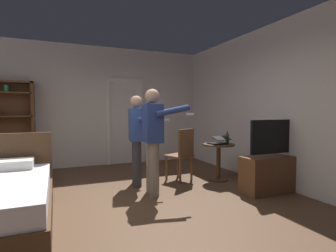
% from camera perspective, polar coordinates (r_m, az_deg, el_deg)
% --- Properties ---
extents(ground_plane, '(6.82, 6.82, 0.00)m').
position_cam_1_polar(ground_plane, '(3.81, -8.68, -17.18)').
color(ground_plane, brown).
extents(wall_back, '(5.62, 0.12, 2.88)m').
position_cam_1_polar(wall_back, '(6.68, -15.60, 4.10)').
color(wall_back, silver).
rests_on(wall_back, ground_plane).
extents(wall_right, '(0.12, 6.44, 2.88)m').
position_cam_1_polar(wall_right, '(5.02, 23.29, 4.26)').
color(wall_right, silver).
rests_on(wall_right, ground_plane).
extents(doorway_frame, '(0.93, 0.08, 2.13)m').
position_cam_1_polar(doorway_frame, '(6.74, -9.28, 2.33)').
color(doorway_frame, white).
rests_on(doorway_frame, ground_plane).
extents(bookshelf, '(1.00, 0.32, 1.95)m').
position_cam_1_polar(bookshelf, '(6.47, -31.13, 0.37)').
color(bookshelf, brown).
rests_on(bookshelf, ground_plane).
extents(tv_flatscreen, '(1.09, 0.40, 1.19)m').
position_cam_1_polar(tv_flatscreen, '(4.73, 21.62, -8.81)').
color(tv_flatscreen, brown).
rests_on(tv_flatscreen, ground_plane).
extents(side_table, '(0.60, 0.60, 0.70)m').
position_cam_1_polar(side_table, '(5.19, 10.81, -6.33)').
color(side_table, '#4C331E').
rests_on(side_table, ground_plane).
extents(laptop, '(0.35, 0.36, 0.16)m').
position_cam_1_polar(laptop, '(5.10, 10.87, -3.28)').
color(laptop, black).
rests_on(laptop, side_table).
extents(bottle_on_table, '(0.06, 0.06, 0.24)m').
position_cam_1_polar(bottle_on_table, '(5.16, 12.64, -2.66)').
color(bottle_on_table, '#343F22').
rests_on(bottle_on_table, side_table).
extents(wooden_chair, '(0.56, 0.56, 0.99)m').
position_cam_1_polar(wooden_chair, '(5.04, 3.05, -5.70)').
color(wooden_chair, brown).
rests_on(wooden_chair, ground_plane).
extents(person_blue_shirt, '(0.71, 0.65, 1.67)m').
position_cam_1_polar(person_blue_shirt, '(4.19, -3.21, -1.62)').
color(person_blue_shirt, gray).
rests_on(person_blue_shirt, ground_plane).
extents(person_striped_shirt, '(0.65, 0.69, 1.60)m').
position_cam_1_polar(person_striped_shirt, '(4.76, -6.66, -1.66)').
color(person_striped_shirt, '#333338').
rests_on(person_striped_shirt, ground_plane).
extents(suitcase_dark, '(0.66, 0.43, 0.40)m').
position_cam_1_polar(suitcase_dark, '(5.52, -27.85, -8.94)').
color(suitcase_dark, '#1E2D38').
rests_on(suitcase_dark, ground_plane).
extents(suitcase_small, '(0.53, 0.33, 0.36)m').
position_cam_1_polar(suitcase_small, '(5.35, -27.10, -9.49)').
color(suitcase_small, '#4C1919').
rests_on(suitcase_small, ground_plane).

